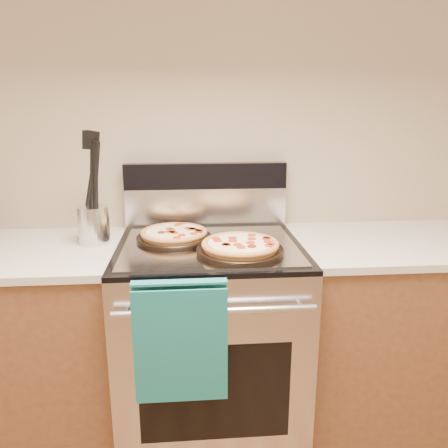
{
  "coord_description": "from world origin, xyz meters",
  "views": [
    {
      "loc": [
        -0.08,
        -0.08,
        1.47
      ],
      "look_at": [
        0.05,
        1.55,
        1.03
      ],
      "focal_mm": 35.0,
      "sensor_mm": 36.0,
      "label": 1
    }
  ],
  "objects": [
    {
      "name": "range_body",
      "position": [
        0.0,
        1.65,
        0.45
      ],
      "size": [
        0.76,
        0.68,
        0.9
      ],
      "primitive_type": "cube",
      "color": "#B7B7BC",
      "rests_on": "ground"
    },
    {
      "name": "backsplash_lower",
      "position": [
        0.0,
        1.96,
        1.01
      ],
      "size": [
        0.76,
        0.06,
        0.18
      ],
      "primitive_type": "cube",
      "color": "silver",
      "rests_on": "cooktop"
    },
    {
      "name": "oven_handle",
      "position": [
        0.0,
        1.27,
        0.8
      ],
      "size": [
        0.7,
        0.03,
        0.03
      ],
      "primitive_type": "cylinder",
      "rotation": [
        0.0,
        1.57,
        0.0
      ],
      "color": "silver",
      "rests_on": "range_body"
    },
    {
      "name": "wall_back",
      "position": [
        0.0,
        2.0,
        1.35
      ],
      "size": [
        4.0,
        0.0,
        4.0
      ],
      "primitive_type": "plane",
      "rotation": [
        1.57,
        0.0,
        0.0
      ],
      "color": "tan",
      "rests_on": "ground"
    },
    {
      "name": "cabinet_left",
      "position": [
        -0.88,
        1.68,
        0.44
      ],
      "size": [
        1.0,
        0.62,
        0.88
      ],
      "primitive_type": "cube",
      "color": "brown",
      "rests_on": "ground"
    },
    {
      "name": "cabinet_right",
      "position": [
        0.88,
        1.68,
        0.44
      ],
      "size": [
        1.0,
        0.62,
        0.88
      ],
      "primitive_type": "cube",
      "color": "brown",
      "rests_on": "ground"
    },
    {
      "name": "oven_window",
      "position": [
        0.0,
        1.31,
        0.45
      ],
      "size": [
        0.56,
        0.01,
        0.4
      ],
      "primitive_type": "cube",
      "color": "black",
      "rests_on": "range_body"
    },
    {
      "name": "pepperoni_pizza_back",
      "position": [
        -0.15,
        1.71,
        0.95
      ],
      "size": [
        0.4,
        0.4,
        0.04
      ],
      "primitive_type": null,
      "rotation": [
        0.0,
        0.0,
        -0.35
      ],
      "color": "#B16B36",
      "rests_on": "foil_sheet"
    },
    {
      "name": "dish_towel",
      "position": [
        -0.12,
        1.27,
        0.7
      ],
      "size": [
        0.32,
        0.05,
        0.42
      ],
      "primitive_type": null,
      "color": "#16626F",
      "rests_on": "oven_handle"
    },
    {
      "name": "utensil_crock",
      "position": [
        -0.48,
        1.74,
        0.99
      ],
      "size": [
        0.13,
        0.13,
        0.16
      ],
      "primitive_type": "cylinder",
      "rotation": [
        0.0,
        0.0,
        -0.04
      ],
      "color": "silver",
      "rests_on": "countertop_left"
    },
    {
      "name": "backsplash_upper",
      "position": [
        0.0,
        1.96,
        1.16
      ],
      "size": [
        0.76,
        0.06,
        0.12
      ],
      "primitive_type": "cube",
      "color": "black",
      "rests_on": "backsplash_lower"
    },
    {
      "name": "cooktop",
      "position": [
        0.0,
        1.65,
        0.91
      ],
      "size": [
        0.76,
        0.68,
        0.02
      ],
      "primitive_type": "cube",
      "color": "black",
      "rests_on": "range_body"
    },
    {
      "name": "foil_sheet",
      "position": [
        0.0,
        1.62,
        0.92
      ],
      "size": [
        0.7,
        0.55,
        0.01
      ],
      "primitive_type": "cube",
      "color": "gray",
      "rests_on": "cooktop"
    },
    {
      "name": "pepperoni_pizza_front",
      "position": [
        0.11,
        1.52,
        0.95
      ],
      "size": [
        0.41,
        0.41,
        0.04
      ],
      "primitive_type": null,
      "rotation": [
        0.0,
        0.0,
        -0.26
      ],
      "color": "#B16B36",
      "rests_on": "foil_sheet"
    },
    {
      "name": "countertop_right",
      "position": [
        0.88,
        1.68,
        0.9
      ],
      "size": [
        1.02,
        0.64,
        0.03
      ],
      "primitive_type": "cube",
      "color": "beige",
      "rests_on": "cabinet_right"
    }
  ]
}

